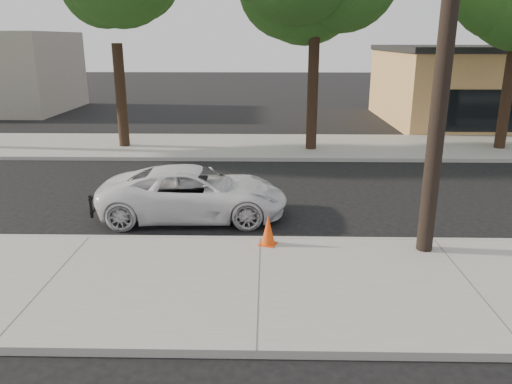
# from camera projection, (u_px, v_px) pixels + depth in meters

# --- Properties ---
(ground) EXTENTS (120.00, 120.00, 0.00)m
(ground) POSITION_uv_depth(u_px,v_px,m) (261.00, 213.00, 13.64)
(ground) COLOR black
(ground) RESTS_ON ground
(near_sidewalk) EXTENTS (90.00, 4.40, 0.15)m
(near_sidewalk) POSITION_uv_depth(u_px,v_px,m) (259.00, 285.00, 9.51)
(near_sidewalk) COLOR gray
(near_sidewalk) RESTS_ON ground
(far_sidewalk) EXTENTS (90.00, 5.00, 0.15)m
(far_sidewalk) POSITION_uv_depth(u_px,v_px,m) (263.00, 146.00, 21.74)
(far_sidewalk) COLOR gray
(far_sidewalk) RESTS_ON ground
(curb_near) EXTENTS (90.00, 0.12, 0.16)m
(curb_near) POSITION_uv_depth(u_px,v_px,m) (260.00, 240.00, 11.61)
(curb_near) COLOR #9E9B93
(curb_near) RESTS_ON ground
(utility_pole) EXTENTS (1.40, 0.34, 9.00)m
(utility_pole) POSITION_uv_depth(u_px,v_px,m) (447.00, 32.00, 9.60)
(utility_pole) COLOR black
(utility_pole) RESTS_ON near_sidewalk
(police_cruiser) EXTENTS (4.96, 2.43, 1.36)m
(police_cruiser) POSITION_uv_depth(u_px,v_px,m) (194.00, 193.00, 13.15)
(police_cruiser) COLOR white
(police_cruiser) RESTS_ON ground
(traffic_cone) EXTENTS (0.46, 0.46, 0.69)m
(traffic_cone) POSITION_uv_depth(u_px,v_px,m) (268.00, 230.00, 11.11)
(traffic_cone) COLOR #DF410B
(traffic_cone) RESTS_ON near_sidewalk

